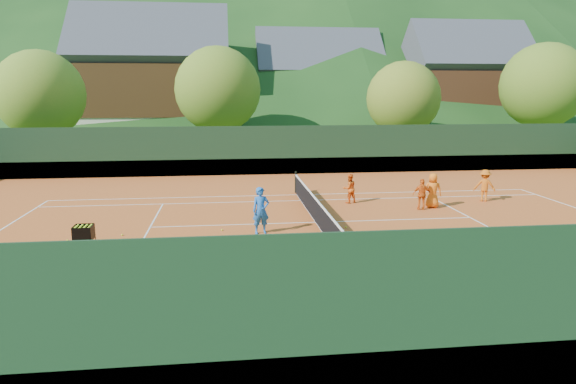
{
  "coord_description": "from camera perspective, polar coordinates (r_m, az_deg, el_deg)",
  "views": [
    {
      "loc": [
        -3.43,
        -19.35,
        5.12
      ],
      "look_at": [
        -1.11,
        0.0,
        1.26
      ],
      "focal_mm": 32.0,
      "sensor_mm": 36.0,
      "label": 1
    }
  ],
  "objects": [
    {
      "name": "tennis_ball_8",
      "position": [
        16.49,
        -15.67,
        -7.13
      ],
      "size": [
        0.07,
        0.07,
        0.07
      ],
      "primitive_type": "sphere",
      "color": "yellow",
      "rests_on": "clay_court"
    },
    {
      "name": "tennis_ball_3",
      "position": [
        18.6,
        -17.52,
        -5.15
      ],
      "size": [
        0.07,
        0.07,
        0.07
      ],
      "primitive_type": "sphere",
      "color": "yellow",
      "rests_on": "clay_court"
    },
    {
      "name": "tennis_ball_11",
      "position": [
        19.55,
        21.68,
        -4.64
      ],
      "size": [
        0.07,
        0.07,
        0.07
      ],
      "primitive_type": "sphere",
      "color": "yellow",
      "rests_on": "clay_court"
    },
    {
      "name": "tennis_ball_4",
      "position": [
        15.28,
        17.73,
        -8.72
      ],
      "size": [
        0.07,
        0.07,
        0.07
      ],
      "primitive_type": "sphere",
      "color": "yellow",
      "rests_on": "clay_court"
    },
    {
      "name": "tree_a",
      "position": [
        39.41,
        -25.83,
        9.73
      ],
      "size": [
        6.0,
        6.0,
        7.88
      ],
      "color": "#3F2919",
      "rests_on": "ground"
    },
    {
      "name": "tennis_ball_15",
      "position": [
        19.57,
        22.11,
        -4.66
      ],
      "size": [
        0.07,
        0.07,
        0.07
      ],
      "primitive_type": "sphere",
      "color": "yellow",
      "rests_on": "clay_court"
    },
    {
      "name": "tennis_ball_13",
      "position": [
        11.91,
        -22.45,
        -14.88
      ],
      "size": [
        0.07,
        0.07,
        0.07
      ],
      "primitive_type": "sphere",
      "color": "yellow",
      "rests_on": "clay_court"
    },
    {
      "name": "tennis_ball_5",
      "position": [
        16.05,
        14.75,
        -7.59
      ],
      "size": [
        0.07,
        0.07,
        0.07
      ],
      "primitive_type": "sphere",
      "color": "yellow",
      "rests_on": "clay_court"
    },
    {
      "name": "student_a",
      "position": [
        23.78,
        6.83,
        0.4
      ],
      "size": [
        0.78,
        0.69,
        1.36
      ],
      "primitive_type": "imported",
      "rotation": [
        0.0,
        0.0,
        3.45
      ],
      "color": "#EC5A15",
      "rests_on": "clay_court"
    },
    {
      "name": "tennis_ball_26",
      "position": [
        19.35,
        -17.95,
        -4.55
      ],
      "size": [
        0.07,
        0.07,
        0.07
      ],
      "primitive_type": "sphere",
      "color": "yellow",
      "rests_on": "clay_court"
    },
    {
      "name": "tennis_ball_12",
      "position": [
        16.46,
        -0.29,
        -6.73
      ],
      "size": [
        0.07,
        0.07,
        0.07
      ],
      "primitive_type": "sphere",
      "color": "yellow",
      "rests_on": "clay_court"
    },
    {
      "name": "chalet_left",
      "position": [
        49.78,
        -14.71,
        11.44
      ],
      "size": [
        13.8,
        9.93,
        12.92
      ],
      "color": "beige",
      "rests_on": "ground"
    },
    {
      "name": "tennis_ball_16",
      "position": [
        12.53,
        13.97,
        -12.99
      ],
      "size": [
        0.07,
        0.07,
        0.07
      ],
      "primitive_type": "sphere",
      "color": "yellow",
      "rests_on": "clay_court"
    },
    {
      "name": "tree_d",
      "position": [
        46.85,
        26.53,
        10.53
      ],
      "size": [
        6.8,
        6.8,
        8.93
      ],
      "color": "#41291A",
      "rests_on": "ground"
    },
    {
      "name": "tennis_ball_24",
      "position": [
        19.53,
        6.44,
        -3.91
      ],
      "size": [
        0.07,
        0.07,
        0.07
      ],
      "primitive_type": "sphere",
      "color": "yellow",
      "rests_on": "clay_court"
    },
    {
      "name": "tennis_ball_7",
      "position": [
        17.96,
        22.61,
        -6.08
      ],
      "size": [
        0.07,
        0.07,
        0.07
      ],
      "primitive_type": "sphere",
      "color": "yellow",
      "rests_on": "clay_court"
    },
    {
      "name": "tennis_net",
      "position": [
        20.18,
        3.14,
        -2.0
      ],
      "size": [
        0.1,
        12.07,
        1.1
      ],
      "color": "black",
      "rests_on": "clay_court"
    },
    {
      "name": "tennis_ball_25",
      "position": [
        16.98,
        26.22,
        -7.36
      ],
      "size": [
        0.07,
        0.07,
        0.07
      ],
      "primitive_type": "sphere",
      "color": "yellow",
      "rests_on": "clay_court"
    },
    {
      "name": "tennis_ball_23",
      "position": [
        19.31,
        -23.3,
        -4.95
      ],
      "size": [
        0.07,
        0.07,
        0.07
      ],
      "primitive_type": "sphere",
      "color": "yellow",
      "rests_on": "clay_court"
    },
    {
      "name": "ground",
      "position": [
        20.3,
        3.12,
        -3.43
      ],
      "size": [
        400.0,
        400.0,
        0.0
      ],
      "primitive_type": "plane",
      "color": "#305119",
      "rests_on": "ground"
    },
    {
      "name": "tennis_ball_14",
      "position": [
        16.15,
        -14.13,
        -7.44
      ],
      "size": [
        0.07,
        0.07,
        0.07
      ],
      "primitive_type": "sphere",
      "color": "yellow",
      "rests_on": "clay_court"
    },
    {
      "name": "tennis_ball_21",
      "position": [
        16.26,
        9.38,
        -7.11
      ],
      "size": [
        0.07,
        0.07,
        0.07
      ],
      "primitive_type": "sphere",
      "color": "yellow",
      "rests_on": "clay_court"
    },
    {
      "name": "court_lines",
      "position": [
        20.3,
        3.13,
        -3.37
      ],
      "size": [
        23.83,
        11.03,
        0.0
      ],
      "color": "white",
      "rests_on": "clay_court"
    },
    {
      "name": "tennis_ball_9",
      "position": [
        15.71,
        10.19,
        -7.8
      ],
      "size": [
        0.07,
        0.07,
        0.07
      ],
      "primitive_type": "sphere",
      "color": "yellow",
      "rests_on": "clay_court"
    },
    {
      "name": "tree_b",
      "position": [
        39.35,
        -7.81,
        11.2
      ],
      "size": [
        6.4,
        6.4,
        8.4
      ],
      "color": "#422C1A",
      "rests_on": "ground"
    },
    {
      "name": "tennis_ball_20",
      "position": [
        17.38,
        14.27,
        -6.11
      ],
      "size": [
        0.07,
        0.07,
        0.07
      ],
      "primitive_type": "sphere",
      "color": "yellow",
      "rests_on": "clay_court"
    },
    {
      "name": "student_c",
      "position": [
        23.52,
        15.78,
        0.17
      ],
      "size": [
        0.88,
        0.73,
        1.55
      ],
      "primitive_type": "imported",
      "rotation": [
        0.0,
        0.0,
        2.77
      ],
      "color": "orange",
      "rests_on": "clay_court"
    },
    {
      "name": "student_b",
      "position": [
        23.0,
        14.67,
        -0.26
      ],
      "size": [
        0.84,
        0.48,
        1.36
      ],
      "primitive_type": "imported",
      "rotation": [
        0.0,
        0.0,
        2.95
      ],
      "color": "#DA5913",
      "rests_on": "clay_court"
    },
    {
      "name": "tennis_ball_19",
      "position": [
        13.29,
        24.34,
        -12.26
      ],
      "size": [
        0.07,
        0.07,
        0.07
      ],
      "primitive_type": "sphere",
      "color": "yellow",
      "rests_on": "clay_court"
    },
    {
      "name": "perimeter_fence",
      "position": [
        20.02,
        3.16,
        0.08
      ],
      "size": [
        40.4,
        24.24,
        3.0
      ],
      "color": "black",
      "rests_on": "clay_court"
    },
    {
      "name": "tennis_ball_17",
      "position": [
        13.55,
        26.59,
        -12.01
      ],
      "size": [
        0.07,
        0.07,
        0.07
      ],
      "primitive_type": "sphere",
      "color": "yellow",
      "rests_on": "clay_court"
    },
    {
      "name": "tennis_ball_10",
      "position": [
        19.2,
        -7.35,
        -4.2
      ],
      "size": [
        0.07,
        0.07,
        0.07
      ],
      "primitive_type": "sphere",
      "color": "yellow",
      "rests_on": "clay_court"
    },
    {
      "name": "clay_court",
      "position": [
        20.3,
        3.12,
        -3.4
      ],
      "size": [
        40.0,
        24.0,
        0.02
      ],
      "primitive_type": "cube",
      "color": "#B54E1D",
      "rests_on": "ground"
    },
    {
      "name": "tennis_ball_1",
      "position": [
        12.47,
        -15.41,
        -13.21
      ],
      "size": [
        0.07,
        0.07,
        0.07
      ],
      "primitive_type": "sphere",
      "color": "yellow",
      "rests_on": "clay_court"
    },
    {
      "name": "tennis_ball_0",
      "position": [
        11.85,
        -20.42,
        -14.87
      ],
      "size": [
        0.07,
        0.07,
        0.07
      ],
      "primitive_type": "sphere",
      "color": "yellow",
      "rests_on": "clay_court"
    },
    {
      "name": "chalet_right",
      "position": [
        54.62,
        18.92,
        10.75
      ],
      "size": [
        11.5,
        8.82,
        11.91
      ],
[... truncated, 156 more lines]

